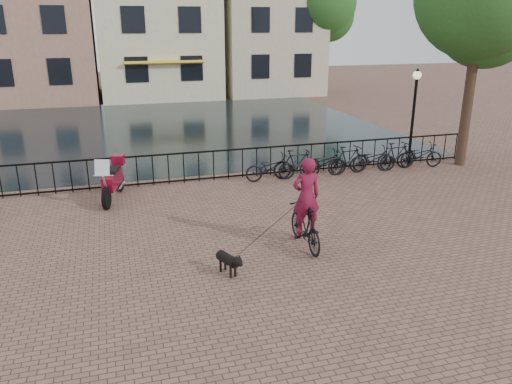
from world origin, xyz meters
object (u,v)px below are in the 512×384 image
object	(u,v)px
motorcycle	(112,175)
lamp_post	(415,102)
cyclist	(306,209)
dog	(228,262)

from	to	relation	value
motorcycle	lamp_post	bearing A→B (deg)	18.60
cyclist	dog	size ratio (longest dim) A/B	2.99
cyclist	motorcycle	distance (m)	6.35
lamp_post	dog	bearing A→B (deg)	-143.21
lamp_post	dog	world-z (taller)	lamp_post
lamp_post	motorcycle	xyz separation A→B (m)	(-10.47, -0.67, -1.63)
cyclist	motorcycle	xyz separation A→B (m)	(-4.23, 4.73, -0.21)
motorcycle	cyclist	bearing A→B (deg)	-33.21
lamp_post	dog	distance (m)	10.56
cyclist	motorcycle	bearing A→B (deg)	-48.25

